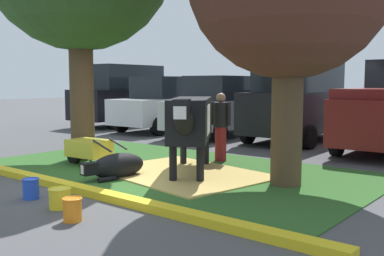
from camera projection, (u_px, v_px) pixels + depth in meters
The scene contains 15 objects.
ground_plane at pixel (109, 181), 8.28m from camera, with size 80.00×80.00×0.00m, color #4C4C4F.
grass_island at pixel (173, 169), 9.39m from camera, with size 8.10×4.62×0.02m, color #2D5B23.
curb_yellow at pixel (75, 188), 7.49m from camera, with size 9.30×0.24×0.12m, color yellow.
hay_bedding at pixel (182, 173), 8.86m from camera, with size 3.20×2.40×0.04m, color tan.
cow_holstein at pixel (190, 120), 8.77m from camera, with size 2.10×2.78×1.54m.
calf_lying at pixel (117, 166), 8.48m from camera, with size 0.66×1.33×0.48m.
person_handler at pixel (221, 125), 10.24m from camera, with size 0.53×0.34×1.57m.
wheelbarrow at pixel (88, 148), 9.73m from camera, with size 1.61×0.65×0.63m.
bucket_blue at pixel (31, 188), 7.02m from camera, with size 0.27×0.27×0.32m.
bucket_yellow at pixel (60, 198), 6.49m from camera, with size 0.33×0.33×0.30m.
bucket_orange at pixel (72, 209), 5.88m from camera, with size 0.26×0.26×0.31m.
suv_black at pixel (124, 95), 18.96m from camera, with size 2.27×4.68×2.52m.
hatchback_white at pixel (165, 104), 16.91m from camera, with size 2.17×4.47×2.02m.
sedan_silver at pixel (220, 107), 15.23m from camera, with size 2.17×4.47×2.02m.
suv_dark_grey at pixel (299, 100), 13.90m from camera, with size 2.27×4.68×2.52m.
Camera 1 is at (6.34, -5.33, 1.81)m, focal length 42.25 mm.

